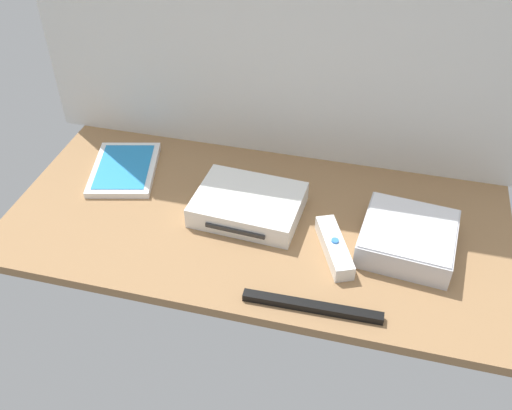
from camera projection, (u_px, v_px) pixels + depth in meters
The scene contains 7 objects.
ground_plane at pixel (256, 224), 115.63cm from camera, with size 100.00×48.00×2.00cm, color #936D47.
back_wall at pixel (287, 18), 112.65cm from camera, with size 110.00×1.20×64.00cm, color silver.
game_console at pixel (248, 205), 115.31cm from camera, with size 21.96×17.50×4.40cm.
mini_computer at pixel (408, 238), 107.22cm from camera, with size 18.61×18.61×5.30cm.
game_case at pixel (124, 169), 126.96cm from camera, with size 17.80×21.73×1.56cm.
remote_wand at pixel (334, 247), 106.90cm from camera, with size 9.23×15.00×3.40cm.
sensor_bar at pixel (312, 306), 97.06cm from camera, with size 24.00×1.80×1.40cm, color black.
Camera 1 is at (21.06, -83.42, 76.34)cm, focal length 40.21 mm.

